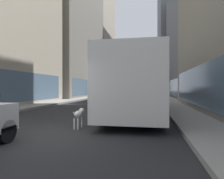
{
  "coord_description": "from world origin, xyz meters",
  "views": [
    {
      "loc": [
        3.47,
        -5.54,
        1.51
      ],
      "look_at": [
        1.12,
        7.25,
        1.4
      ],
      "focal_mm": 32.15,
      "sensor_mm": 36.0,
      "label": 1
    }
  ],
  "objects_px": {
    "dalmatian_dog": "(79,114)",
    "box_truck": "(111,87)",
    "transit_bus": "(137,83)",
    "car_red_coupe": "(126,91)",
    "car_grey_wagon": "(128,91)"
  },
  "relations": [
    {
      "from": "car_red_coupe",
      "to": "box_truck",
      "type": "height_order",
      "value": "box_truck"
    },
    {
      "from": "car_grey_wagon",
      "to": "car_red_coupe",
      "type": "height_order",
      "value": "same"
    },
    {
      "from": "transit_bus",
      "to": "box_truck",
      "type": "xyz_separation_m",
      "value": [
        -5.6,
        20.96,
        -0.11
      ]
    },
    {
      "from": "transit_bus",
      "to": "car_red_coupe",
      "type": "xyz_separation_m",
      "value": [
        -4.0,
        28.88,
        -0.95
      ]
    },
    {
      "from": "transit_bus",
      "to": "box_truck",
      "type": "bearing_deg",
      "value": 104.96
    },
    {
      "from": "transit_bus",
      "to": "box_truck",
      "type": "relative_size",
      "value": 1.54
    },
    {
      "from": "dalmatian_dog",
      "to": "box_truck",
      "type": "bearing_deg",
      "value": 98.14
    },
    {
      "from": "car_red_coupe",
      "to": "box_truck",
      "type": "distance_m",
      "value": 8.13
    },
    {
      "from": "car_grey_wagon",
      "to": "box_truck",
      "type": "relative_size",
      "value": 0.54
    },
    {
      "from": "transit_bus",
      "to": "car_red_coupe",
      "type": "relative_size",
      "value": 2.62
    },
    {
      "from": "box_truck",
      "to": "car_red_coupe",
      "type": "bearing_deg",
      "value": 78.58
    },
    {
      "from": "car_red_coupe",
      "to": "box_truck",
      "type": "relative_size",
      "value": 0.59
    },
    {
      "from": "car_red_coupe",
      "to": "dalmatian_dog",
      "type": "xyz_separation_m",
      "value": [
        2.08,
        -33.69,
        -0.31
      ]
    },
    {
      "from": "car_red_coupe",
      "to": "dalmatian_dog",
      "type": "height_order",
      "value": "car_red_coupe"
    },
    {
      "from": "dalmatian_dog",
      "to": "car_grey_wagon",
      "type": "bearing_deg",
      "value": 93.05
    }
  ]
}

